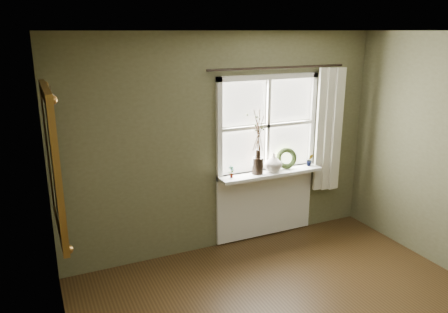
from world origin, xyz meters
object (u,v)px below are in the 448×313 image
cream_vase (273,162)px  wreath (286,160)px  dark_jug (258,166)px  gilt_mirror (53,161)px

cream_vase → wreath: bearing=10.6°
dark_jug → wreath: wreath is taller
dark_jug → wreath: bearing=5.3°
dark_jug → wreath: (0.43, 0.04, 0.00)m
cream_vase → wreath: wreath is taller
dark_jug → gilt_mirror: size_ratio=0.16×
wreath → gilt_mirror: 2.91m
cream_vase → gilt_mirror: (-2.55, -0.68, 0.52)m
dark_jug → gilt_mirror: 2.49m
cream_vase → wreath: size_ratio=0.85×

